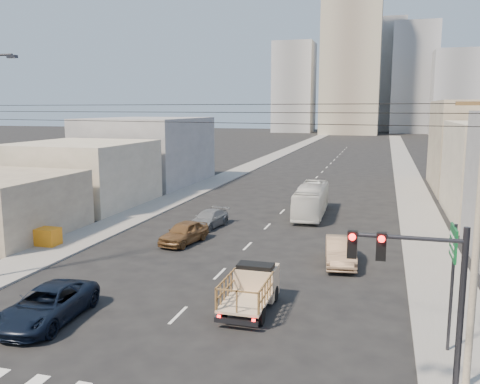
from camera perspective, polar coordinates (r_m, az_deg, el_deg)
The scene contains 23 objects.
ground at distance 21.89m, azimuth -9.06°, elevation -15.47°, with size 420.00×420.00×0.00m, color black.
sidewalk_left at distance 90.72m, azimuth 2.86°, elevation 3.61°, with size 3.50×180.00×0.12m, color gray.
sidewalk_right at distance 88.47m, azimuth 17.88°, elevation 3.03°, with size 3.50×180.00×0.12m, color gray.
lane_dashes at distance 72.04m, azimuth 8.93°, elevation 1.97°, with size 0.15×104.00×0.01m.
flatbed_pickup at distance 23.67m, azimuth 1.24°, elevation -10.53°, with size 1.95×4.41×1.90m.
navy_pickup at distance 24.00m, azimuth -20.81°, elevation -11.76°, with size 2.49×5.39×1.50m, color black.
city_bus at distance 44.32m, azimuth 8.01°, elevation -0.89°, with size 2.23×9.53×2.66m, color silver.
sedan_brown at distance 35.04m, azimuth -6.30°, elevation -4.55°, with size 1.78×4.43×1.51m, color brown.
sedan_tan at distance 30.81m, azimuth 11.21°, elevation -6.55°, with size 1.68×4.82×1.59m, color #957457.
sedan_grey at distance 39.62m, azimuth -3.54°, elevation -3.04°, with size 1.82×4.48×1.30m, color slate.
traffic_signal at distance 15.35m, azimuth 19.81°, elevation -10.50°, with size 3.23×0.35×6.00m.
green_sign at distance 20.35m, azimuth 22.78°, elevation -6.79°, with size 0.18×1.60×5.00m.
utility_pole at distance 17.65m, azimuth 25.10°, elevation -4.52°, with size 1.80×0.24×10.00m.
overhead_wires at distance 21.25m, azimuth -7.97°, elevation 8.79°, with size 23.01×5.02×0.72m.
crate_stack at distance 36.47m, azimuth -21.00°, elevation -4.68°, with size 1.80×1.20×1.14m.
bldg_left_near at distance 40.63m, azimuth -25.30°, elevation -1.39°, with size 9.00×10.00×4.40m, color gray.
bldg_left_mid at distance 50.56m, azimuth -17.31°, elevation 1.96°, with size 11.00×12.00×6.00m, color #ADA38B.
bldg_left_far at distance 63.69m, azimuth -10.35°, elevation 4.58°, with size 12.00×16.00×8.00m, color gray.
high_rise_tower at distance 189.51m, azimuth 12.44°, elevation 15.48°, with size 20.00×20.00×60.00m, color gray.
midrise_ne at distance 203.45m, azimuth 18.94°, elevation 11.94°, with size 16.00×16.00×40.00m, color gray.
midrise_nw at distance 201.09m, azimuth 6.09°, elevation 11.56°, with size 15.00×15.00×34.00m, color gray.
midrise_back at distance 218.34m, azimuth 15.55°, elevation 12.42°, with size 18.00×18.00×44.00m, color gray.
midrise_east at distance 184.26m, azimuth 22.93°, elevation 10.16°, with size 14.00×14.00×28.00m, color gray.
Camera 1 is at (8.56, -17.95, 9.15)m, focal length 38.00 mm.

